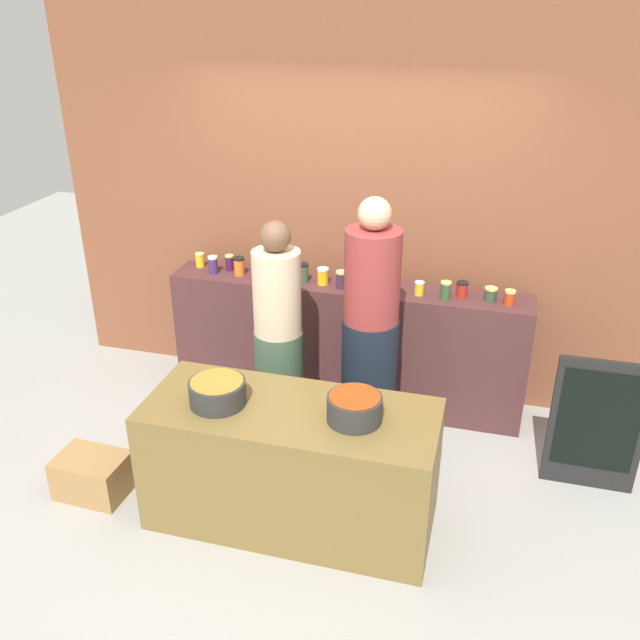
# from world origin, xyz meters

# --- Properties ---
(ground) EXTENTS (12.00, 12.00, 0.00)m
(ground) POSITION_xyz_m (0.00, 0.00, 0.00)
(ground) COLOR #9A9993
(storefront_wall) EXTENTS (4.80, 0.12, 3.00)m
(storefront_wall) POSITION_xyz_m (0.00, 1.45, 1.50)
(storefront_wall) COLOR brown
(storefront_wall) RESTS_ON ground
(display_shelf) EXTENTS (2.70, 0.36, 0.99)m
(display_shelf) POSITION_xyz_m (0.00, 1.10, 0.49)
(display_shelf) COLOR #4A2829
(display_shelf) RESTS_ON ground
(prep_table) EXTENTS (1.70, 0.70, 0.79)m
(prep_table) POSITION_xyz_m (0.00, -0.30, 0.39)
(prep_table) COLOR brown
(prep_table) RESTS_ON ground
(preserve_jar_0) EXTENTS (0.07, 0.07, 0.11)m
(preserve_jar_0) POSITION_xyz_m (-1.20, 1.17, 1.04)
(preserve_jar_0) COLOR yellow
(preserve_jar_0) RESTS_ON display_shelf
(preserve_jar_1) EXTENTS (0.07, 0.07, 0.14)m
(preserve_jar_1) POSITION_xyz_m (-1.05, 1.07, 1.05)
(preserve_jar_1) COLOR #3F295F
(preserve_jar_1) RESTS_ON display_shelf
(preserve_jar_2) EXTENTS (0.07, 0.07, 0.12)m
(preserve_jar_2) POSITION_xyz_m (-0.95, 1.16, 1.05)
(preserve_jar_2) COLOR #431744
(preserve_jar_2) RESTS_ON display_shelf
(preserve_jar_3) EXTENTS (0.09, 0.09, 0.14)m
(preserve_jar_3) POSITION_xyz_m (-0.84, 1.09, 1.06)
(preserve_jar_3) COLOR #CA6A22
(preserve_jar_3) RESTS_ON display_shelf
(preserve_jar_4) EXTENTS (0.08, 0.08, 0.13)m
(preserve_jar_4) POSITION_xyz_m (-0.66, 1.04, 1.05)
(preserve_jar_4) COLOR #B53322
(preserve_jar_4) RESTS_ON display_shelf
(preserve_jar_5) EXTENTS (0.09, 0.09, 0.14)m
(preserve_jar_5) POSITION_xyz_m (-0.48, 1.05, 1.06)
(preserve_jar_5) COLOR olive
(preserve_jar_5) RESTS_ON display_shelf
(preserve_jar_6) EXTENTS (0.08, 0.08, 0.15)m
(preserve_jar_6) POSITION_xyz_m (-0.33, 1.07, 1.06)
(preserve_jar_6) COLOR #3A5033
(preserve_jar_6) RESTS_ON display_shelf
(preserve_jar_7) EXTENTS (0.09, 0.09, 0.12)m
(preserve_jar_7) POSITION_xyz_m (-0.18, 1.08, 1.05)
(preserve_jar_7) COLOR yellow
(preserve_jar_7) RESTS_ON display_shelf
(preserve_jar_8) EXTENTS (0.08, 0.08, 0.13)m
(preserve_jar_8) POSITION_xyz_m (-0.03, 1.04, 1.05)
(preserve_jar_8) COLOR #3E2642
(preserve_jar_8) RESTS_ON display_shelf
(preserve_jar_9) EXTENTS (0.07, 0.07, 0.14)m
(preserve_jar_9) POSITION_xyz_m (0.15, 1.14, 1.06)
(preserve_jar_9) COLOR #1E5533
(preserve_jar_9) RESTS_ON display_shelf
(preserve_jar_10) EXTENTS (0.07, 0.07, 0.10)m
(preserve_jar_10) POSITION_xyz_m (0.54, 1.07, 1.03)
(preserve_jar_10) COLOR gold
(preserve_jar_10) RESTS_ON display_shelf
(preserve_jar_11) EXTENTS (0.08, 0.08, 0.13)m
(preserve_jar_11) POSITION_xyz_m (0.72, 1.04, 1.05)
(preserve_jar_11) COLOR #305630
(preserve_jar_11) RESTS_ON display_shelf
(preserve_jar_12) EXTENTS (0.09, 0.09, 0.11)m
(preserve_jar_12) POSITION_xyz_m (0.83, 1.11, 1.04)
(preserve_jar_12) COLOR #A7251C
(preserve_jar_12) RESTS_ON display_shelf
(preserve_jar_13) EXTENTS (0.09, 0.09, 0.10)m
(preserve_jar_13) POSITION_xyz_m (1.03, 1.10, 1.03)
(preserve_jar_13) COLOR #32472C
(preserve_jar_13) RESTS_ON display_shelf
(preserve_jar_14) EXTENTS (0.07, 0.07, 0.11)m
(preserve_jar_14) POSITION_xyz_m (1.16, 1.07, 1.04)
(preserve_jar_14) COLOR red
(preserve_jar_14) RESTS_ON display_shelf
(cooking_pot_left) EXTENTS (0.33, 0.33, 0.15)m
(cooking_pot_left) POSITION_xyz_m (-0.42, -0.35, 0.86)
(cooking_pot_left) COLOR #2D2D2D
(cooking_pot_left) RESTS_ON prep_table
(cooking_pot_center) EXTENTS (0.31, 0.31, 0.16)m
(cooking_pot_center) POSITION_xyz_m (0.38, -0.31, 0.87)
(cooking_pot_center) COLOR #2D2D2D
(cooking_pot_center) RESTS_ON prep_table
(cook_with_tongs) EXTENTS (0.33, 0.33, 1.67)m
(cook_with_tongs) POSITION_xyz_m (-0.29, 0.38, 0.76)
(cook_with_tongs) COLOR #3D5641
(cook_with_tongs) RESTS_ON ground
(cook_in_cap) EXTENTS (0.38, 0.38, 1.83)m
(cook_in_cap) POSITION_xyz_m (0.29, 0.53, 0.83)
(cook_in_cap) COLOR black
(cook_in_cap) RESTS_ON ground
(bread_crate) EXTENTS (0.45, 0.33, 0.27)m
(bread_crate) POSITION_xyz_m (-1.30, -0.42, 0.14)
(bread_crate) COLOR #9D7343
(bread_crate) RESTS_ON ground
(chalkboard_sign) EXTENTS (0.58, 0.04, 0.93)m
(chalkboard_sign) POSITION_xyz_m (1.77, 0.49, 0.47)
(chalkboard_sign) COLOR black
(chalkboard_sign) RESTS_ON ground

